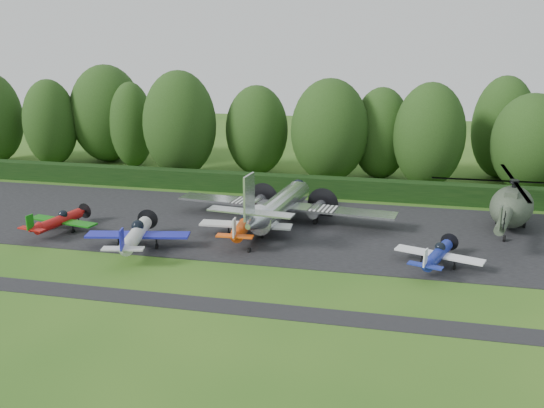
% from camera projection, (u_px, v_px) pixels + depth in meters
% --- Properties ---
extents(ground, '(160.00, 160.00, 0.00)m').
position_uv_depth(ground, '(197.00, 266.00, 43.94)').
color(ground, '#275517').
rests_on(ground, ground).
extents(apron, '(70.00, 18.00, 0.01)m').
position_uv_depth(apron, '(235.00, 224.00, 53.32)').
color(apron, black).
rests_on(apron, ground).
extents(taxiway_verge, '(70.00, 2.00, 0.00)m').
position_uv_depth(taxiway_verge, '(165.00, 300.00, 38.32)').
color(taxiway_verge, black).
rests_on(taxiway_verge, ground).
extents(hedgerow, '(90.00, 1.60, 2.00)m').
position_uv_depth(hedgerow, '(264.00, 193.00, 63.63)').
color(hedgerow, black).
rests_on(hedgerow, ground).
extents(transport_plane, '(19.87, 15.24, 6.37)m').
position_uv_depth(transport_plane, '(280.00, 206.00, 52.63)').
color(transport_plane, silver).
rests_on(transport_plane, ground).
extents(light_plane_red, '(6.43, 6.76, 2.47)m').
position_uv_depth(light_plane_red, '(59.00, 221.00, 50.93)').
color(light_plane_red, '#A9110F').
rests_on(light_plane_red, ground).
extents(light_plane_white, '(8.01, 8.42, 3.08)m').
position_uv_depth(light_plane_white, '(136.00, 235.00, 46.68)').
color(light_plane_white, silver).
rests_on(light_plane_white, ground).
extents(light_plane_orange, '(7.60, 7.99, 2.92)m').
position_uv_depth(light_plane_orange, '(245.00, 225.00, 49.32)').
color(light_plane_orange, '#F3510E').
rests_on(light_plane_orange, ground).
extents(light_plane_blue, '(6.35, 6.68, 2.44)m').
position_uv_depth(light_plane_blue, '(438.00, 255.00, 43.29)').
color(light_plane_blue, navy).
rests_on(light_plane_blue, ground).
extents(helicopter, '(13.51, 15.82, 4.35)m').
position_uv_depth(helicopter, '(512.00, 203.00, 51.29)').
color(helicopter, '#353F31').
rests_on(helicopter, ground).
extents(sign_board, '(3.12, 0.12, 1.75)m').
position_uv_depth(sign_board, '(538.00, 198.00, 57.20)').
color(sign_board, '#3F3326').
rests_on(sign_board, ground).
extents(tree_0, '(6.54, 6.54, 10.74)m').
position_uv_depth(tree_0, '(50.00, 123.00, 75.20)').
color(tree_0, black).
rests_on(tree_0, ground).
extents(tree_3, '(6.59, 6.59, 10.41)m').
position_uv_depth(tree_3, '(381.00, 133.00, 68.53)').
color(tree_3, black).
rests_on(tree_3, ground).
extents(tree_4, '(9.18, 9.18, 12.37)m').
position_uv_depth(tree_4, '(107.00, 114.00, 77.29)').
color(tree_4, black).
rests_on(tree_4, ground).
extents(tree_5, '(8.63, 8.63, 11.49)m').
position_uv_depth(tree_5, '(330.00, 131.00, 67.08)').
color(tree_5, black).
rests_on(tree_5, ground).
extents(tree_7, '(8.39, 8.39, 12.19)m').
position_uv_depth(tree_7, '(180.00, 124.00, 69.28)').
color(tree_7, black).
rests_on(tree_7, ground).
extents(tree_8, '(5.32, 5.32, 10.48)m').
position_uv_depth(tree_8, '(132.00, 125.00, 74.33)').
color(tree_8, black).
rests_on(tree_8, ground).
extents(tree_9, '(7.26, 7.26, 10.45)m').
position_uv_depth(tree_9, '(257.00, 131.00, 70.39)').
color(tree_9, black).
rests_on(tree_9, ground).
extents(tree_10, '(6.95, 6.95, 11.66)m').
position_uv_depth(tree_10, '(503.00, 128.00, 68.62)').
color(tree_10, black).
rests_on(tree_10, ground).
extents(tree_11, '(7.57, 7.57, 11.30)m').
position_uv_depth(tree_11, '(429.00, 136.00, 64.44)').
color(tree_11, black).
rests_on(tree_11, ground).
extents(tree_12, '(8.08, 8.08, 10.34)m').
position_uv_depth(tree_12, '(531.00, 143.00, 62.85)').
color(tree_12, black).
rests_on(tree_12, ground).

